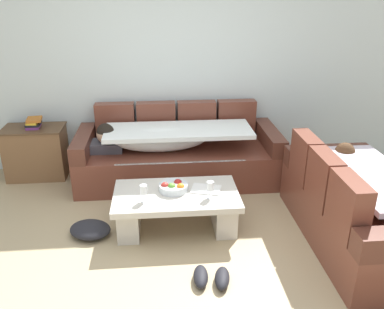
# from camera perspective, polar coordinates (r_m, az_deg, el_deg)

# --- Properties ---
(ground_plane) EXTENTS (14.00, 14.00, 0.00)m
(ground_plane) POSITION_cam_1_polar(r_m,az_deg,el_deg) (3.63, -2.11, -14.84)
(ground_plane) COLOR tan
(back_wall) EXTENTS (9.00, 0.10, 2.70)m
(back_wall) POSITION_cam_1_polar(r_m,az_deg,el_deg) (5.09, -3.68, 13.03)
(back_wall) COLOR silver
(back_wall) RESTS_ON ground_plane
(couch_along_wall) EXTENTS (2.40, 0.92, 0.88)m
(couch_along_wall) POSITION_cam_1_polar(r_m,az_deg,el_deg) (4.87, -2.40, 0.08)
(couch_along_wall) COLOR brown
(couch_along_wall) RESTS_ON ground_plane
(couch_near_window) EXTENTS (0.92, 1.79, 0.88)m
(couch_near_window) POSITION_cam_1_polar(r_m,az_deg,el_deg) (4.01, 22.41, -7.00)
(couch_near_window) COLOR brown
(couch_near_window) RESTS_ON ground_plane
(coffee_table) EXTENTS (1.20, 0.68, 0.38)m
(coffee_table) POSITION_cam_1_polar(r_m,az_deg,el_deg) (3.94, -2.24, -7.28)
(coffee_table) COLOR beige
(coffee_table) RESTS_ON ground_plane
(fruit_bowl) EXTENTS (0.28, 0.28, 0.10)m
(fruit_bowl) POSITION_cam_1_polar(r_m,az_deg,el_deg) (3.89, -2.65, -4.61)
(fruit_bowl) COLOR silver
(fruit_bowl) RESTS_ON coffee_table
(wine_glass_near_left) EXTENTS (0.07, 0.07, 0.17)m
(wine_glass_near_left) POSITION_cam_1_polar(r_m,az_deg,el_deg) (3.70, -6.89, -5.05)
(wine_glass_near_left) COLOR silver
(wine_glass_near_left) RESTS_ON coffee_table
(wine_glass_near_right) EXTENTS (0.07, 0.07, 0.17)m
(wine_glass_near_right) POSITION_cam_1_polar(r_m,az_deg,el_deg) (3.74, 2.61, -4.59)
(wine_glass_near_right) COLOR silver
(wine_glass_near_right) RESTS_ON coffee_table
(open_magazine) EXTENTS (0.33, 0.28, 0.01)m
(open_magazine) POSITION_cam_1_polar(r_m,az_deg,el_deg) (3.93, 2.00, -4.94)
(open_magazine) COLOR white
(open_magazine) RESTS_ON coffee_table
(side_cabinet) EXTENTS (0.72, 0.44, 0.64)m
(side_cabinet) POSITION_cam_1_polar(r_m,az_deg,el_deg) (5.30, -21.21, 0.30)
(side_cabinet) COLOR brown
(side_cabinet) RESTS_ON ground_plane
(book_stack_on_cabinet) EXTENTS (0.20, 0.23, 0.12)m
(book_stack_on_cabinet) POSITION_cam_1_polar(r_m,az_deg,el_deg) (5.18, -21.56, 4.19)
(book_stack_on_cabinet) COLOR #72337F
(book_stack_on_cabinet) RESTS_ON side_cabinet
(pair_of_shoes) EXTENTS (0.33, 0.32, 0.09)m
(pair_of_shoes) POSITION_cam_1_polar(r_m,az_deg,el_deg) (3.39, 2.77, -17.02)
(pair_of_shoes) COLOR black
(pair_of_shoes) RESTS_ON ground_plane
(crumpled_garment) EXTENTS (0.49, 0.44, 0.12)m
(crumpled_garment) POSITION_cam_1_polar(r_m,az_deg,el_deg) (4.03, -14.25, -10.28)
(crumpled_garment) COLOR #232328
(crumpled_garment) RESTS_ON ground_plane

